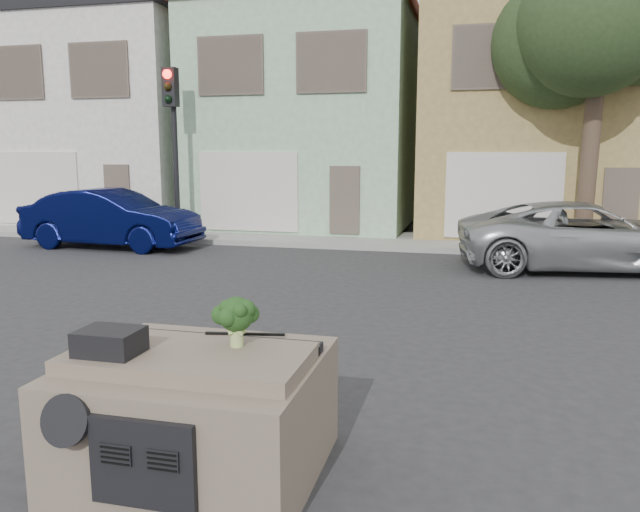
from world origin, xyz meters
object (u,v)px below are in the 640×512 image
at_px(navy_sedan, 113,247).
at_px(silver_pickup, 582,270).
at_px(broccoli, 236,321).
at_px(traffic_signal, 174,155).

bearing_deg(navy_sedan, silver_pickup, -89.51).
xyz_separation_m(navy_sedan, broccoli, (7.97, -10.79, 1.33)).
distance_m(navy_sedan, broccoli, 13.48).
bearing_deg(traffic_signal, navy_sedan, -124.87).
xyz_separation_m(silver_pickup, broccoli, (-4.32, -10.46, 1.33)).
relative_size(navy_sedan, traffic_signal, 0.97).
height_order(silver_pickup, broccoli, broccoli).
height_order(navy_sedan, broccoli, broccoli).
bearing_deg(broccoli, traffic_signal, 118.78).
distance_m(silver_pickup, traffic_signal, 11.60).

